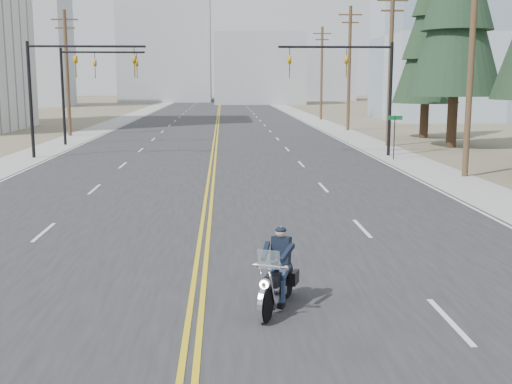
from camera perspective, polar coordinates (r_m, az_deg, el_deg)
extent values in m
cube|color=#303033|center=(77.86, -3.41, 6.41)|extent=(20.00, 200.00, 0.01)
cube|color=#A5A5A0|center=(78.79, -11.85, 6.26)|extent=(3.00, 200.00, 0.01)
cube|color=#A5A5A0|center=(78.62, 5.06, 6.42)|extent=(3.00, 200.00, 0.01)
cylinder|color=black|center=(41.39, -19.40, 7.69)|extent=(0.20, 0.20, 7.00)
cylinder|color=black|center=(40.58, -14.81, 12.41)|extent=(7.00, 0.14, 0.14)
imported|color=#BF8C0C|center=(40.70, -15.75, 11.45)|extent=(0.21, 0.26, 1.30)
imported|color=#BF8C0C|center=(40.09, -10.76, 11.67)|extent=(0.21, 0.26, 1.30)
cylinder|color=black|center=(41.07, 11.84, 8.03)|extent=(0.20, 0.20, 7.00)
cylinder|color=black|center=(40.36, 7.08, 12.67)|extent=(7.00, 0.14, 0.14)
imported|color=#BF8C0C|center=(40.46, 8.05, 11.72)|extent=(0.21, 0.26, 1.30)
imported|color=#BF8C0C|center=(39.95, 3.01, 11.83)|extent=(0.21, 0.26, 1.30)
cylinder|color=black|center=(49.12, -16.78, 8.09)|extent=(0.20, 0.20, 7.00)
cylinder|color=black|center=(48.52, -13.45, 12.00)|extent=(6.00, 0.14, 0.14)
imported|color=#BF8C0C|center=(48.61, -14.13, 11.20)|extent=(0.21, 0.26, 1.30)
imported|color=#BF8C0C|center=(48.13, -10.55, 11.34)|extent=(0.21, 0.26, 1.30)
cylinder|color=black|center=(39.22, 12.18, 4.71)|extent=(0.06, 0.06, 2.60)
cube|color=#0C5926|center=(39.13, 12.25, 6.46)|extent=(0.90, 0.03, 0.25)
cylinder|color=brown|center=(32.96, 18.59, 11.24)|extent=(0.30, 0.30, 11.50)
cylinder|color=brown|center=(47.25, 11.85, 10.67)|extent=(0.30, 0.30, 11.00)
cube|color=brown|center=(47.56, 12.06, 16.33)|extent=(2.20, 0.12, 0.12)
cube|color=brown|center=(47.49, 12.03, 15.49)|extent=(1.60, 0.12, 0.12)
cylinder|color=brown|center=(61.88, 8.29, 10.76)|extent=(0.30, 0.30, 11.50)
cube|color=brown|center=(62.16, 8.40, 15.33)|extent=(2.20, 0.12, 0.12)
cube|color=brown|center=(62.10, 8.39, 14.69)|extent=(1.60, 0.12, 0.12)
cylinder|color=brown|center=(78.63, 5.85, 10.42)|extent=(0.30, 0.30, 11.00)
cube|color=brown|center=(78.82, 5.91, 13.84)|extent=(2.20, 0.12, 0.12)
cube|color=brown|center=(78.77, 5.90, 13.33)|extent=(1.60, 0.12, 0.12)
cylinder|color=brown|center=(57.24, -16.44, 10.05)|extent=(0.30, 0.30, 10.50)
cube|color=brown|center=(57.45, -16.66, 14.49)|extent=(2.20, 0.12, 0.12)
cube|color=brown|center=(57.40, -16.63, 13.79)|extent=(1.60, 0.12, 0.12)
cube|color=#9EB5CC|center=(83.99, 19.53, 12.95)|extent=(24.00, 16.00, 20.00)
cube|color=#B7BCC6|center=(127.93, -19.56, 12.15)|extent=(14.00, 12.00, 22.00)
cube|color=#ADB2B7|center=(132.94, 0.24, 10.87)|extent=(18.00, 14.00, 14.00)
cube|color=#B7BCC6|center=(124.21, 15.87, 11.49)|extent=(16.00, 12.00, 18.00)
cube|color=#ADB2B7|center=(148.48, -8.02, 12.99)|extent=(20.00, 15.00, 26.00)
cube|color=#B7BCC6|center=(159.60, 5.94, 10.29)|extent=(14.00, 14.00, 12.00)
cylinder|color=#382619|center=(47.52, 17.03, 5.99)|extent=(0.64, 0.64, 3.63)
cone|color=#19321D|center=(47.64, 17.48, 14.73)|extent=(6.53, 6.53, 10.89)
cylinder|color=#382619|center=(54.96, 14.72, 6.17)|extent=(0.67, 0.67, 2.87)
cone|color=#19321A|center=(54.92, 14.98, 12.15)|extent=(5.36, 5.36, 8.61)
cone|color=#19321A|center=(55.08, 15.10, 14.69)|extent=(4.02, 4.02, 6.46)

